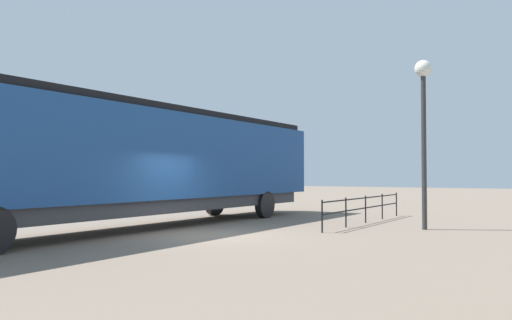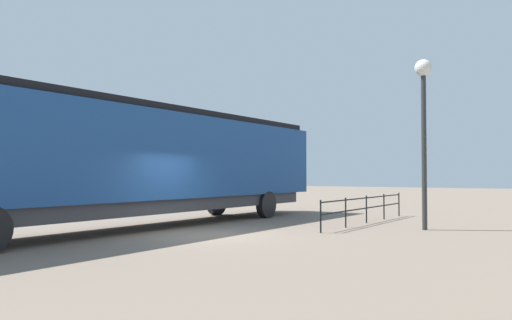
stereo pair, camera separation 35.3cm
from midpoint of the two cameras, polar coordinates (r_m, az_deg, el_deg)
ground_plane at (r=15.07m, az=-5.02°, el=-8.46°), size 120.00×120.00×0.00m
locomotive at (r=17.60m, az=-10.96°, el=-0.02°), size 2.90×18.10×4.06m
lamp_post at (r=17.43m, az=18.96°, el=6.01°), size 0.55×0.55×5.55m
platform_fence at (r=19.14m, az=12.89°, el=-5.00°), size 0.05×7.61×1.01m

